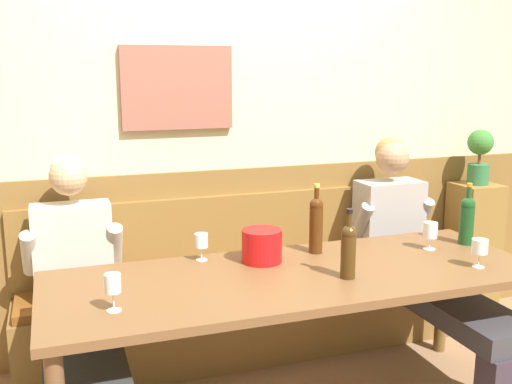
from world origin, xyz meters
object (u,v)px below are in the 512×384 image
object	(u,v)px
wine_glass_near_bucket	(480,248)
potted_plant	(480,154)
wine_glass_center_rear	(113,285)
dining_table	(297,288)
wine_glass_left_end	(201,242)
wine_bottle_green_tall	(467,219)
person_right_seat	(79,304)
wine_bottle_amber_mid	(348,249)
wine_glass_center_front	(430,232)
ice_bucket	(262,246)
person_left_seat	(420,256)
wall_bench	(249,308)
wine_bottle_clear_water	(316,223)

from	to	relation	value
wine_glass_near_bucket	potted_plant	xyz separation A→B (m)	(0.76, 0.96, 0.29)
wine_glass_center_rear	dining_table	bearing A→B (deg)	11.62
wine_glass_left_end	dining_table	bearing A→B (deg)	-41.47
wine_bottle_green_tall	wine_glass_center_rear	bearing A→B (deg)	-170.72
person_right_seat	wine_bottle_amber_mid	xyz separation A→B (m)	(1.18, -0.44, 0.28)
wine_bottle_amber_mid	wine_glass_center_front	size ratio (longest dim) A/B	2.21
potted_plant	wine_glass_center_front	bearing A→B (deg)	-141.96
wine_bottle_green_tall	potted_plant	bearing A→B (deg)	47.43
ice_bucket	wine_glass_left_end	distance (m)	0.30
dining_table	wine_glass_center_front	xyz separation A→B (m)	(0.81, 0.11, 0.17)
person_left_seat	wine_glass_left_end	bearing A→B (deg)	-179.65
wall_bench	wine_bottle_green_tall	bearing A→B (deg)	-28.44
person_right_seat	person_left_seat	distance (m)	1.90
potted_plant	wine_glass_near_bucket	bearing A→B (deg)	-128.33
wine_bottle_green_tall	wine_glass_left_end	size ratio (longest dim) A/B	2.46
wine_bottle_clear_water	dining_table	bearing A→B (deg)	-129.60
person_right_seat	potted_plant	size ratio (longest dim) A/B	3.54
wine_bottle_amber_mid	wine_glass_center_front	world-z (taller)	wine_bottle_amber_mid
dining_table	person_left_seat	bearing A→B (deg)	20.38
wine_glass_center_rear	wine_bottle_green_tall	bearing A→B (deg)	9.28
dining_table	wine_bottle_clear_water	bearing A→B (deg)	50.40
wine_glass_center_rear	person_right_seat	bearing A→B (deg)	103.88
wine_bottle_green_tall	wine_glass_near_bucket	bearing A→B (deg)	-119.59
person_right_seat	wine_bottle_green_tall	xyz separation A→B (m)	(2.04, -0.17, 0.29)
wine_glass_near_bucket	wine_glass_left_end	size ratio (longest dim) A/B	1.02
wine_bottle_clear_water	wine_bottle_green_tall	size ratio (longest dim) A/B	1.08
wine_glass_center_rear	potted_plant	world-z (taller)	potted_plant
wine_bottle_green_tall	potted_plant	xyz separation A→B (m)	(0.56, 0.61, 0.25)
ice_bucket	wine_glass_left_end	size ratio (longest dim) A/B	1.45
ice_bucket	dining_table	bearing A→B (deg)	-65.04
wine_bottle_clear_water	wine_glass_center_front	xyz separation A→B (m)	(0.60, -0.15, -0.06)
wine_bottle_green_tall	wine_glass_near_bucket	xyz separation A→B (m)	(-0.20, -0.35, -0.04)
wine_bottle_amber_mid	wine_glass_center_rear	world-z (taller)	wine_bottle_amber_mid
wine_glass_left_end	wine_glass_center_front	bearing A→B (deg)	-10.41
wall_bench	wine_glass_center_rear	distance (m)	1.36
wall_bench	wine_glass_near_bucket	xyz separation A→B (m)	(0.86, -0.92, 0.56)
potted_plant	wine_bottle_amber_mid	bearing A→B (deg)	-148.23
person_right_seat	wine_bottle_amber_mid	world-z (taller)	person_right_seat
person_right_seat	ice_bucket	xyz separation A→B (m)	(0.88, -0.09, 0.23)
person_left_seat	wine_glass_center_rear	xyz separation A→B (m)	(-1.78, -0.52, 0.23)
wall_bench	person_left_seat	distance (m)	1.05
wine_bottle_amber_mid	wall_bench	bearing A→B (deg)	102.90
wine_bottle_amber_mid	potted_plant	world-z (taller)	potted_plant
wine_bottle_amber_mid	wine_glass_center_rear	bearing A→B (deg)	-177.82
wine_bottle_green_tall	wine_glass_center_front	xyz separation A→B (m)	(-0.25, -0.02, -0.05)
person_right_seat	wine_glass_center_rear	distance (m)	0.56
person_right_seat	ice_bucket	bearing A→B (deg)	-6.09
wine_bottle_clear_water	potted_plant	world-z (taller)	potted_plant
wall_bench	person_left_seat	world-z (taller)	person_left_seat
person_right_seat	wine_glass_center_front	world-z (taller)	person_right_seat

